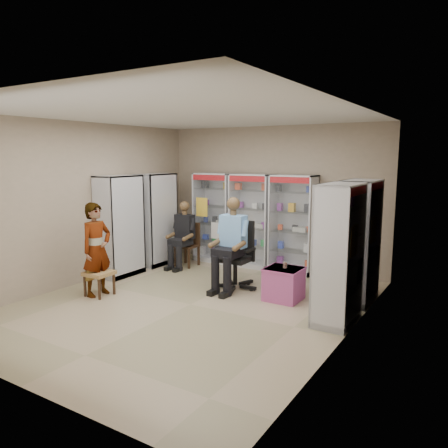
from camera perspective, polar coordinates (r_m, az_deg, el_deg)
The scene contains 18 objects.
floor at distance 7.19m, azimuth -4.37°, elevation -10.43°, with size 6.00×6.00×0.00m, color tan.
room_shell at distance 6.80m, azimuth -4.57°, elevation 5.43°, with size 5.02×6.02×3.01m.
cabinet_back_left at distance 9.87m, azimuth -1.21°, elevation 0.87°, with size 0.90×0.50×2.00m, color silver.
cabinet_back_mid at distance 9.39m, azimuth 3.65°, elevation 0.44°, with size 0.90×0.50×2.00m, color #AFB2B6.
cabinet_back_right at distance 8.99m, azimuth 9.00°, elevation -0.03°, with size 0.90×0.50×2.00m, color silver.
cabinet_right_far at distance 7.42m, azimuth 17.24°, elevation -2.20°, with size 0.50×0.90×2.00m, color #B1B4B9.
cabinet_right_near at distance 6.38m, azimuth 14.73°, elevation -3.85°, with size 0.50×0.90×2.00m, color #B2B4BA.
cabinet_left_far at distance 9.69m, azimuth -8.84°, elevation 0.61°, with size 0.50×0.90×2.00m, color #B8BBC0.
cabinet_left_near at distance 8.89m, azimuth -13.45°, elevation -0.27°, with size 0.50×0.90×2.00m, color silver.
wooden_chair at distance 9.51m, azimuth -4.87°, elevation -2.71°, with size 0.42×0.42×0.94m, color black.
seated_customer at distance 9.43m, azimuth -5.06°, elevation -1.57°, with size 0.44×0.60×1.34m, color black, non-canonical shape.
office_chair at distance 7.87m, azimuth 1.48°, elevation -4.07°, with size 0.67×0.67×1.22m, color black.
seated_shopkeeper at distance 7.79m, azimuth 1.30°, elevation -2.94°, with size 0.51×0.71×1.56m, color #6798CC, non-canonical shape.
pink_trunk at distance 7.38m, azimuth 7.81°, elevation -7.76°, with size 0.56×0.54×0.54m, color #B6487F.
tea_glass at distance 7.31m, azimuth 7.99°, elevation -5.32°, with size 0.07×0.07×0.10m, color #633108.
woven_stool_a at distance 7.87m, azimuth 8.87°, elevation -7.35°, with size 0.38×0.38×0.38m, color #9C7542.
woven_stool_b at distance 7.85m, azimuth -15.95°, elevation -7.47°, with size 0.42×0.42×0.42m, color #A16E44.
standing_man at distance 7.75m, azimuth -16.29°, elevation -3.20°, with size 0.58×0.38×1.60m, color gray.
Camera 1 is at (4.02, -5.47, 2.37)m, focal length 35.00 mm.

